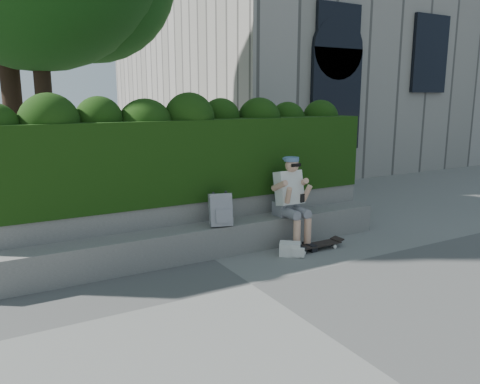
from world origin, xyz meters
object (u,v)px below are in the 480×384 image
backpack_plaid (221,210)px  backpack_ground (290,249)px  skateboard (316,245)px  person (291,198)px

backpack_plaid → backpack_ground: (0.88, -0.50, -0.59)m
skateboard → backpack_ground: size_ratio=2.83×
backpack_plaid → backpack_ground: 1.17m
person → backpack_plaid: person is taller
person → skateboard: person is taller
person → skateboard: (0.19, -0.41, -0.68)m
backpack_plaid → backpack_ground: size_ratio=1.57×
skateboard → backpack_plaid: size_ratio=1.80×
person → skateboard: bearing=-65.2°
backpack_plaid → person: bearing=12.2°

